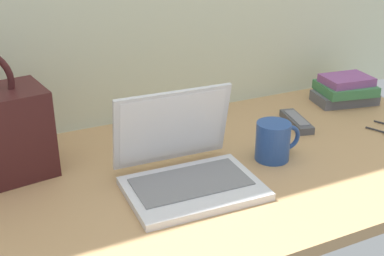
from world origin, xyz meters
The scene contains 5 objects.
desk centered at (0.00, 0.00, 0.01)m, with size 1.60×0.76×0.03m.
laptop centered at (-0.08, -0.05, 0.08)m, with size 0.32×0.28×0.21m.
coffee_mug centered at (0.18, -0.03, 0.08)m, with size 0.13×0.09×0.10m.
remote_control_near centered at (0.38, 0.13, 0.04)m, with size 0.08×0.17×0.02m.
book_stack centered at (0.64, 0.21, 0.07)m, with size 0.22×0.18×0.09m.
Camera 1 is at (-0.53, -1.00, 0.64)m, focal length 46.77 mm.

